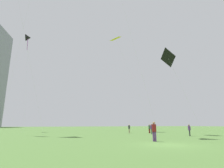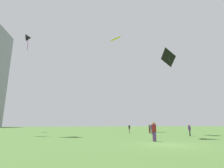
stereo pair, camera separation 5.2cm
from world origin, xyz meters
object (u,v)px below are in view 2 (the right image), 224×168
person_standing_0 (129,128)px  kite_flying_0 (116,39)px  kite_flying_3 (28,38)px  person_standing_1 (152,128)px  person_standing_4 (154,130)px  kite_flying_7 (168,58)px  person_standing_2 (150,128)px  person_standing_3 (189,129)px

person_standing_0 → kite_flying_0: size_ratio=0.06×
person_standing_0 → kite_flying_3: 34.60m
person_standing_1 → person_standing_4: person_standing_4 is taller
person_standing_1 → kite_flying_0: (-0.54, 14.18, 23.06)m
kite_flying_0 → kite_flying_7: 19.58m
kite_flying_0 → kite_flying_3: size_ratio=1.02×
person_standing_4 → person_standing_2: bearing=-72.4°
kite_flying_0 → person_standing_0: bearing=-97.1°
person_standing_3 → kite_flying_7: bearing=-139.1°
person_standing_2 → person_standing_4: size_ratio=0.87×
person_standing_4 → kite_flying_0: size_ratio=0.07×
person_standing_2 → kite_flying_3: (-24.11, 17.65, 22.64)m
person_standing_4 → kite_flying_0: kite_flying_0 is taller
person_standing_0 → person_standing_2: size_ratio=1.00×
person_standing_2 → person_standing_3: 9.67m
person_standing_1 → person_standing_4: size_ratio=0.91×
person_standing_4 → person_standing_0: bearing=-59.6°
person_standing_3 → kite_flying_7: (0.97, 4.42, 12.40)m
person_standing_4 → kite_flying_0: 34.88m
person_standing_4 → kite_flying_3: kite_flying_3 is taller
person_standing_2 → kite_flying_3: bearing=14.4°
person_standing_2 → kite_flying_7: size_ratio=0.11×
person_standing_3 → kite_flying_0: 30.95m
person_standing_3 → kite_flying_7: 13.20m
person_standing_0 → kite_flying_7: 14.89m
person_standing_3 → kite_flying_0: (-2.64, 20.41, 23.12)m
person_standing_3 → person_standing_4: size_ratio=0.86×
kite_flying_0 → kite_flying_7: kite_flying_0 is taller
person_standing_1 → person_standing_4: (-7.14, -11.23, 0.10)m
person_standing_2 → person_standing_3: (0.28, -9.67, -0.02)m
person_standing_0 → person_standing_3: (3.79, -11.18, -0.01)m
person_standing_3 → kite_flying_3: size_ratio=0.06×
person_standing_0 → person_standing_4: size_ratio=0.87×
kite_flying_0 → kite_flying_3: bearing=162.4°
person_standing_1 → person_standing_3: person_standing_1 is taller
kite_flying_7 → kite_flying_3: bearing=137.9°
person_standing_1 → kite_flying_7: bearing=82.6°
person_standing_0 → person_standing_3: person_standing_0 is taller
person_standing_1 → kite_flying_0: size_ratio=0.07×
kite_flying_0 → kite_flying_3: 22.82m
kite_flying_7 → person_standing_1: bearing=149.5°
person_standing_4 → kite_flying_7: kite_flying_7 is taller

